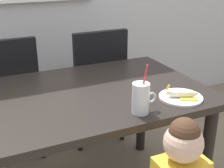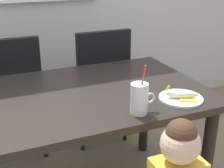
# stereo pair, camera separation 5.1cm
# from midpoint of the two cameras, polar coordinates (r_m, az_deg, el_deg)

# --- Properties ---
(dining_table) EXTENTS (1.38, 0.90, 0.75)m
(dining_table) POSITION_cam_midpoint_polar(r_m,az_deg,el_deg) (1.75, -6.38, -4.72)
(dining_table) COLOR black
(dining_table) RESTS_ON ground
(dining_chair_left) EXTENTS (0.44, 0.44, 0.96)m
(dining_chair_left) POSITION_cam_midpoint_polar(r_m,az_deg,el_deg) (2.35, -19.36, -1.60)
(dining_chair_left) COLOR black
(dining_chair_left) RESTS_ON ground
(dining_chair_right) EXTENTS (0.44, 0.45, 0.96)m
(dining_chair_right) POSITION_cam_midpoint_polar(r_m,az_deg,el_deg) (2.47, -3.64, 0.72)
(dining_chair_right) COLOR black
(dining_chair_right) RESTS_ON ground
(milk_cup) EXTENTS (0.13, 0.08, 0.25)m
(milk_cup) POSITION_cam_midpoint_polar(r_m,az_deg,el_deg) (1.45, 4.37, -2.96)
(milk_cup) COLOR silver
(milk_cup) RESTS_ON dining_table
(snack_plate) EXTENTS (0.23, 0.23, 0.01)m
(snack_plate) POSITION_cam_midpoint_polar(r_m,az_deg,el_deg) (1.66, 11.78, -2.43)
(snack_plate) COLOR white
(snack_plate) RESTS_ON dining_table
(peeled_banana) EXTENTS (0.17, 0.14, 0.07)m
(peeled_banana) POSITION_cam_midpoint_polar(r_m,az_deg,el_deg) (1.64, 12.04, -1.79)
(peeled_banana) COLOR #F4EAC6
(peeled_banana) RESTS_ON snack_plate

